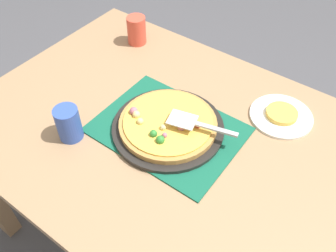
{
  "coord_description": "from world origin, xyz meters",
  "views": [
    {
      "loc": [
        0.5,
        -0.68,
        1.67
      ],
      "look_at": [
        0.0,
        0.0,
        0.77
      ],
      "focal_mm": 38.92,
      "sensor_mm": 36.0,
      "label": 1
    }
  ],
  "objects_px": {
    "pizza_pan": "(168,127)",
    "cup_near": "(69,124)",
    "pizza": "(167,124)",
    "pizza_server": "(196,124)",
    "cup_far": "(137,30)",
    "plate_near_left": "(281,116)",
    "served_slice_left": "(282,113)"
  },
  "relations": [
    {
      "from": "pizza_pan",
      "to": "cup_near",
      "type": "height_order",
      "value": "cup_near"
    },
    {
      "from": "pizza",
      "to": "pizza_server",
      "type": "xyz_separation_m",
      "value": [
        0.1,
        0.03,
        0.04
      ]
    },
    {
      "from": "cup_near",
      "to": "cup_far",
      "type": "relative_size",
      "value": 1.0
    },
    {
      "from": "plate_near_left",
      "to": "cup_near",
      "type": "relative_size",
      "value": 1.83
    },
    {
      "from": "pizza",
      "to": "pizza_pan",
      "type": "bearing_deg",
      "value": 71.42
    },
    {
      "from": "pizza_pan",
      "to": "pizza",
      "type": "distance_m",
      "value": 0.02
    },
    {
      "from": "pizza_server",
      "to": "served_slice_left",
      "type": "bearing_deg",
      "value": 54.01
    },
    {
      "from": "plate_near_left",
      "to": "cup_far",
      "type": "height_order",
      "value": "cup_far"
    },
    {
      "from": "pizza_pan",
      "to": "plate_near_left",
      "type": "xyz_separation_m",
      "value": [
        0.28,
        0.29,
        -0.01
      ]
    },
    {
      "from": "pizza_pan",
      "to": "pizza_server",
      "type": "distance_m",
      "value": 0.11
    },
    {
      "from": "served_slice_left",
      "to": "cup_near",
      "type": "distance_m",
      "value": 0.73
    },
    {
      "from": "pizza_pan",
      "to": "plate_near_left",
      "type": "relative_size",
      "value": 1.73
    },
    {
      "from": "pizza_pan",
      "to": "pizza",
      "type": "relative_size",
      "value": 1.15
    },
    {
      "from": "served_slice_left",
      "to": "pizza_server",
      "type": "relative_size",
      "value": 0.47
    },
    {
      "from": "plate_near_left",
      "to": "pizza_server",
      "type": "xyz_separation_m",
      "value": [
        -0.19,
        -0.26,
        0.06
      ]
    },
    {
      "from": "cup_near",
      "to": "cup_far",
      "type": "bearing_deg",
      "value": 107.4
    },
    {
      "from": "pizza_pan",
      "to": "cup_far",
      "type": "bearing_deg",
      "value": 140.7
    },
    {
      "from": "pizza_pan",
      "to": "served_slice_left",
      "type": "height_order",
      "value": "served_slice_left"
    },
    {
      "from": "pizza",
      "to": "plate_near_left",
      "type": "height_order",
      "value": "pizza"
    },
    {
      "from": "pizza",
      "to": "plate_near_left",
      "type": "distance_m",
      "value": 0.41
    },
    {
      "from": "pizza_pan",
      "to": "served_slice_left",
      "type": "relative_size",
      "value": 3.45
    },
    {
      "from": "cup_near",
      "to": "cup_far",
      "type": "xyz_separation_m",
      "value": [
        -0.17,
        0.56,
        0.0
      ]
    },
    {
      "from": "cup_near",
      "to": "pizza_server",
      "type": "relative_size",
      "value": 0.51
    },
    {
      "from": "cup_far",
      "to": "pizza_pan",
      "type": "bearing_deg",
      "value": -39.3
    },
    {
      "from": "plate_near_left",
      "to": "served_slice_left",
      "type": "xyz_separation_m",
      "value": [
        0.0,
        0.0,
        0.01
      ]
    },
    {
      "from": "plate_near_left",
      "to": "cup_near",
      "type": "height_order",
      "value": "cup_near"
    },
    {
      "from": "plate_near_left",
      "to": "pizza_pan",
      "type": "bearing_deg",
      "value": -134.85
    },
    {
      "from": "pizza",
      "to": "served_slice_left",
      "type": "relative_size",
      "value": 3.0
    },
    {
      "from": "cup_near",
      "to": "pizza_server",
      "type": "xyz_separation_m",
      "value": [
        0.34,
        0.24,
        0.01
      ]
    },
    {
      "from": "pizza_pan",
      "to": "pizza_server",
      "type": "xyz_separation_m",
      "value": [
        0.09,
        0.02,
        0.06
      ]
    },
    {
      "from": "served_slice_left",
      "to": "cup_far",
      "type": "height_order",
      "value": "cup_far"
    },
    {
      "from": "pizza_server",
      "to": "pizza",
      "type": "bearing_deg",
      "value": -164.34
    }
  ]
}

